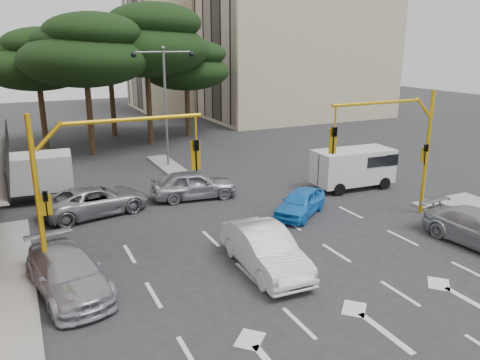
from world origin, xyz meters
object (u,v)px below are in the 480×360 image
at_px(signal_mast_right, 400,139).
at_px(car_silver_wagon, 68,273).
at_px(signal_mast_left, 93,173).
at_px(box_truck_a, 23,179).
at_px(van_white, 353,168).
at_px(car_silver_cross_a, 96,200).
at_px(car_silver_cross_b, 194,184).
at_px(car_white_hatch, 265,249).
at_px(car_blue_compact, 300,202).
at_px(street_lamp_center, 165,86).

distance_m(signal_mast_right, car_silver_wagon, 15.15).
relative_size(signal_mast_left, box_truck_a, 1.17).
height_order(signal_mast_left, van_white, signal_mast_left).
height_order(car_silver_wagon, car_silver_cross_a, car_silver_wagon).
relative_size(signal_mast_right, box_truck_a, 1.17).
bearing_deg(signal_mast_left, box_truck_a, 102.15).
height_order(signal_mast_left, car_silver_cross_b, signal_mast_left).
distance_m(car_white_hatch, van_white, 11.67).
distance_m(signal_mast_right, car_silver_cross_b, 10.75).
relative_size(car_white_hatch, box_truck_a, 0.94).
xyz_separation_m(signal_mast_right, car_silver_wagon, (-14.80, -0.57, -3.17)).
relative_size(car_blue_compact, car_silver_wagon, 0.76).
xyz_separation_m(car_blue_compact, car_silver_wagon, (-11.05, -2.88, 0.07)).
height_order(car_white_hatch, van_white, van_white).
height_order(car_blue_compact, van_white, van_white).
height_order(car_blue_compact, car_silver_wagon, car_silver_wagon).
bearing_deg(car_blue_compact, car_silver_cross_a, -152.07).
relative_size(signal_mast_left, car_blue_compact, 1.60).
bearing_deg(car_silver_cross_b, car_blue_compact, -132.98).
height_order(signal_mast_right, car_silver_cross_b, signal_mast_right).
height_order(car_silver_cross_a, van_white, van_white).
height_order(street_lamp_center, van_white, street_lamp_center).
bearing_deg(car_white_hatch, signal_mast_right, 15.94).
xyz_separation_m(car_white_hatch, van_white, (9.47, 6.81, 0.35)).
relative_size(street_lamp_center, car_silver_wagon, 1.58).
bearing_deg(car_white_hatch, street_lamp_center, 87.79).
height_order(car_white_hatch, car_silver_cross_a, car_white_hatch).
xyz_separation_m(signal_mast_left, car_silver_cross_a, (0.92, 6.78, -3.17)).
xyz_separation_m(signal_mast_right, signal_mast_left, (-13.61, 0.00, 0.00)).
bearing_deg(street_lamp_center, signal_mast_right, -64.09).
bearing_deg(car_silver_cross_a, signal_mast_right, -128.92).
bearing_deg(van_white, box_truck_a, -103.94).
relative_size(car_blue_compact, box_truck_a, 0.73).
distance_m(car_silver_wagon, van_white, 17.10).
relative_size(street_lamp_center, van_white, 1.69).
bearing_deg(van_white, car_white_hatch, -50.98).
relative_size(street_lamp_center, car_blue_compact, 2.07).
bearing_deg(car_silver_wagon, car_silver_cross_a, 64.43).
relative_size(car_silver_cross_a, van_white, 1.11).
bearing_deg(box_truck_a, street_lamp_center, -62.57).
distance_m(car_silver_cross_a, van_white, 14.24).
xyz_separation_m(car_silver_wagon, car_silver_cross_b, (7.27, 7.57, 0.07)).
bearing_deg(box_truck_a, signal_mast_left, -163.39).
xyz_separation_m(car_blue_compact, car_silver_cross_b, (-3.77, 4.69, 0.14)).
height_order(signal_mast_right, car_silver_wagon, signal_mast_right).
xyz_separation_m(signal_mast_left, street_lamp_center, (6.80, 14.01, 1.54)).
relative_size(street_lamp_center, car_white_hatch, 1.61).
bearing_deg(van_white, car_silver_cross_b, -100.26).
bearing_deg(car_blue_compact, car_white_hatch, -80.65).
distance_m(car_blue_compact, box_truck_a, 14.41).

